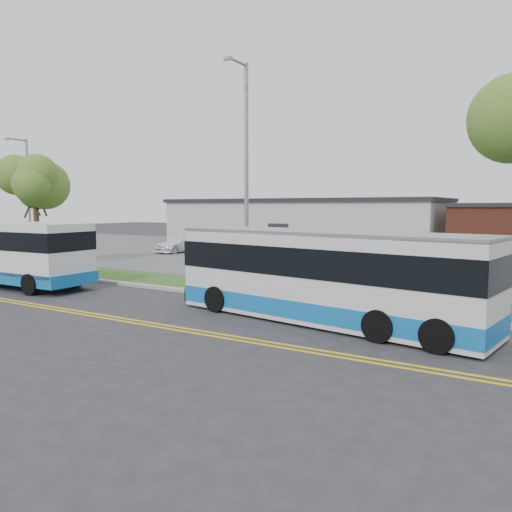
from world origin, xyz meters
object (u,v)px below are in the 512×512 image
Objects in this scene: transit_bus at (324,276)px; shuttle_bus at (26,253)px; streetlight_near at (246,169)px; pedestrian at (78,260)px; streetlight_far at (28,194)px; parked_car_a at (292,248)px; tree_west at (35,181)px; parked_car_b at (181,244)px.

shuttle_bus is at bearing -168.16° from transit_bus.
streetlight_near reaches higher than pedestrian.
streetlight_far is 0.75× the size of transit_bus.
shuttle_bus is 4.93× the size of pedestrian.
shuttle_bus is 3.74m from pedestrian.
transit_bus is at bearing 1.61° from shuttle_bus.
parked_car_a is at bearing 32.25° from streetlight_far.
shuttle_bus is 17.25m from parked_car_a.
streetlight_near is 0.89× the size of transit_bus.
streetlight_far is (-19.00, 2.69, -0.76)m from streetlight_near.
shuttle_bus is at bearing -123.49° from parked_car_a.
transit_bus is at bearing -76.68° from parked_car_a.
transit_bus reaches higher than parked_car_a.
transit_bus is (5.21, -3.60, -3.77)m from streetlight_near.
streetlight_far is at bearing 151.02° from tree_west.
parked_car_a is 1.00× the size of parked_car_b.
tree_west is at bearing -150.33° from parked_car_a.
parked_car_b is (-18.91, 15.66, -0.70)m from transit_bus.
tree_west is 0.73× the size of streetlight_near.
streetlight_far is 18.08m from parked_car_a.
streetlight_near is 19.20m from streetlight_far.
tree_west reaches higher than shuttle_bus.
streetlight_far is at bearing -113.38° from parked_car_b.
streetlight_near is 10.77m from pedestrian.
streetlight_far reaches higher than parked_car_b.
tree_west is 6.82m from pedestrian.
parked_car_a is (5.80, 12.97, -0.03)m from pedestrian.
streetlight_far is at bearing -164.81° from parked_car_a.
shuttle_bus is at bearing -67.60° from parked_car_b.
transit_bus is 2.33× the size of parked_car_b.
tree_west is 0.86× the size of streetlight_far.
pedestrian is 13.46m from parked_car_b.
shuttle_bus is 1.70× the size of parked_car_a.
streetlight_far reaches higher than tree_west.
parked_car_a reaches higher than parked_car_b.
streetlight_near is at bearing -8.05° from streetlight_far.
pedestrian is 0.34× the size of parked_car_a.
tree_west is at bearing -22.08° from pedestrian.
streetlight_near is at bearing 176.82° from pedestrian.
tree_west is at bearing -28.98° from streetlight_far.
shuttle_bus is (-8.89, -4.39, -3.67)m from streetlight_near.
streetlight_far is 10.47m from pedestrian.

